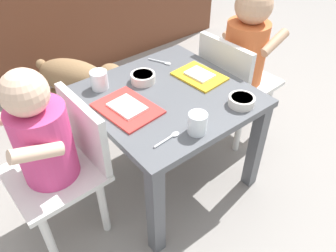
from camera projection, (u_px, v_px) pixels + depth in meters
ground_plane at (168, 175)px, 1.46m from camera, size 7.00×7.00×0.00m
dining_table at (168, 111)px, 1.24m from camera, size 0.54×0.54×0.42m
seated_child_left at (48, 142)px, 1.01m from camera, size 0.29×0.29×0.66m
seated_child_right at (244, 51)px, 1.41m from camera, size 0.29×0.29×0.69m
dog at (79, 78)px, 1.65m from camera, size 0.34×0.46×0.32m
food_tray_left at (127, 108)px, 1.12m from camera, size 0.18×0.22×0.02m
food_tray_right at (199, 76)px, 1.27m from camera, size 0.15×0.19×0.02m
water_cup_left at (197, 124)px, 1.02m from camera, size 0.06×0.06×0.07m
water_cup_right at (99, 81)px, 1.20m from camera, size 0.06×0.06×0.07m
cereal_bowl_right_side at (242, 101)px, 1.13m from camera, size 0.09×0.09×0.03m
cereal_bowl_left_side at (143, 77)px, 1.24m from camera, size 0.09×0.09×0.03m
spoon_by_left_tray at (162, 62)px, 1.36m from camera, size 0.06×0.09×0.01m
spoon_by_right_tray at (169, 138)px, 1.01m from camera, size 0.10×0.02×0.01m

